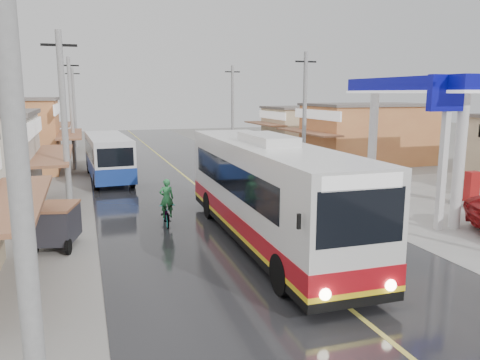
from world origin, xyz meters
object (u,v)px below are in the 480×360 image
at_px(cyclist, 166,210).
at_px(tyre_stack, 64,228).
at_px(tricycle_near, 57,223).
at_px(coach_bus, 266,191).
at_px(second_bus, 108,156).

xyz_separation_m(cyclist, tyre_stack, (-4.08, 0.16, -0.46)).
xyz_separation_m(cyclist, tricycle_near, (-4.19, -1.65, 0.23)).
relative_size(coach_bus, tricycle_near, 5.65).
relative_size(tricycle_near, tyre_stack, 2.95).
height_order(cyclist, tyre_stack, cyclist).
distance_m(coach_bus, tyre_stack, 8.25).
distance_m(coach_bus, cyclist, 4.83).
relative_size(coach_bus, second_bus, 1.50).
height_order(second_bus, cyclist, second_bus).
xyz_separation_m(second_bus, cyclist, (1.72, -11.57, -0.86)).
bearing_deg(cyclist, tricycle_near, -155.49).
distance_m(second_bus, cyclist, 11.72).
xyz_separation_m(second_bus, tricycle_near, (-2.48, -13.22, -0.63)).
xyz_separation_m(coach_bus, tyre_stack, (-7.21, 3.62, -1.74)).
bearing_deg(cyclist, second_bus, 101.44).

